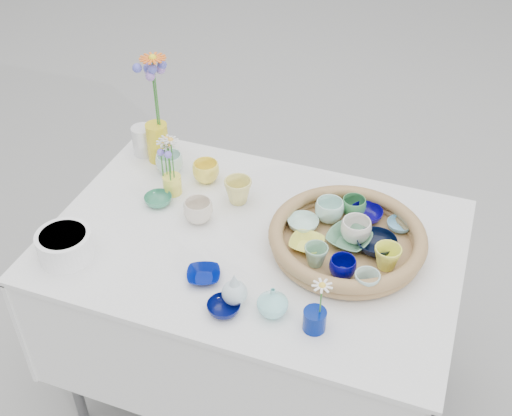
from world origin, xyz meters
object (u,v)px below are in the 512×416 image
(bud_vase_seafoam, at_px, (273,301))
(wicker_tray, at_px, (347,240))
(display_table, at_px, (254,388))
(tall_vase_yellow, at_px, (158,142))

(bud_vase_seafoam, bearing_deg, wicker_tray, 68.47)
(display_table, relative_size, bud_vase_seafoam, 14.10)
(display_table, height_order, wicker_tray, wicker_tray)
(wicker_tray, bearing_deg, tall_vase_yellow, 162.35)
(wicker_tray, bearing_deg, bud_vase_seafoam, -111.53)
(display_table, xyz_separation_m, bud_vase_seafoam, (0.15, -0.27, 0.81))
(display_table, relative_size, tall_vase_yellow, 8.69)
(tall_vase_yellow, bearing_deg, bud_vase_seafoam, -41.82)
(bud_vase_seafoam, xyz_separation_m, tall_vase_yellow, (-0.62, 0.56, 0.03))
(display_table, height_order, tall_vase_yellow, tall_vase_yellow)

